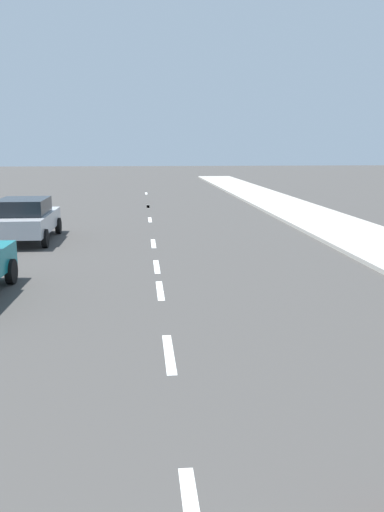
{
  "coord_description": "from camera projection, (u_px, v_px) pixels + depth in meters",
  "views": [
    {
      "loc": [
        -0.43,
        0.12,
        3.42
      ],
      "look_at": [
        0.66,
        11.6,
        1.1
      ],
      "focal_mm": 38.18,
      "sensor_mm": 36.0,
      "label": 1
    }
  ],
  "objects": [
    {
      "name": "lane_stripe_2",
      "position": [
        169.0,
        353.0,
        9.15
      ],
      "size": [
        0.16,
        1.8,
        0.01
      ],
      "primitive_type": "cube",
      "color": "white",
      "rests_on": "ground"
    },
    {
      "name": "lane_stripe_4",
      "position": [
        157.0,
        267.0,
        15.79
      ],
      "size": [
        0.16,
        1.8,
        0.01
      ],
      "primitive_type": "cube",
      "color": "white",
      "rests_on": "ground"
    },
    {
      "name": "lane_stripe_7",
      "position": [
        148.0,
        206.0,
        31.69
      ],
      "size": [
        0.16,
        1.8,
        0.01
      ],
      "primitive_type": "cube",
      "color": "white",
      "rests_on": "ground"
    },
    {
      "name": "lane_stripe_3",
      "position": [
        160.0,
        290.0,
        13.17
      ],
      "size": [
        0.16,
        1.8,
        0.01
      ],
      "primitive_type": "cube",
      "color": "white",
      "rests_on": "ground"
    },
    {
      "name": "ground_plane",
      "position": [
        153.0,
        241.0,
        20.12
      ],
      "size": [
        160.0,
        160.0,
        0.0
      ],
      "primitive_type": "plane",
      "color": "#423F3D"
    },
    {
      "name": "lane_stripe_8",
      "position": [
        148.0,
        207.0,
        31.59
      ],
      "size": [
        0.16,
        1.8,
        0.01
      ],
      "primitive_type": "cube",
      "color": "white",
      "rests_on": "ground"
    },
    {
      "name": "lane_stripe_5",
      "position": [
        153.0,
        244.0,
        19.55
      ],
      "size": [
        0.16,
        1.8,
        0.01
      ],
      "primitive_type": "cube",
      "color": "white",
      "rests_on": "ground"
    },
    {
      "name": "sidewalk_strip",
      "position": [
        341.0,
        228.0,
        22.79
      ],
      "size": [
        3.6,
        80.0,
        0.14
      ],
      "primitive_type": "cube",
      "color": "#B2ADA3",
      "rests_on": "ground"
    },
    {
      "name": "lane_stripe_9",
      "position": [
        146.0,
        193.0,
        40.54
      ],
      "size": [
        0.16,
        1.8,
        0.01
      ],
      "primitive_type": "cube",
      "color": "white",
      "rests_on": "ground"
    },
    {
      "name": "lane_stripe_6",
      "position": [
        150.0,
        220.0,
        25.92
      ],
      "size": [
        0.16,
        1.8,
        0.01
      ],
      "primitive_type": "cube",
      "color": "white",
      "rests_on": "ground"
    },
    {
      "name": "parked_car_silver",
      "position": [
        25.0,
        218.0,
        19.99
      ],
      "size": [
        2.1,
        4.55,
        1.57
      ],
      "rotation": [
        0.0,
        0.0,
        -0.0
      ],
      "color": "#B7BABF",
      "rests_on": "ground"
    }
  ]
}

